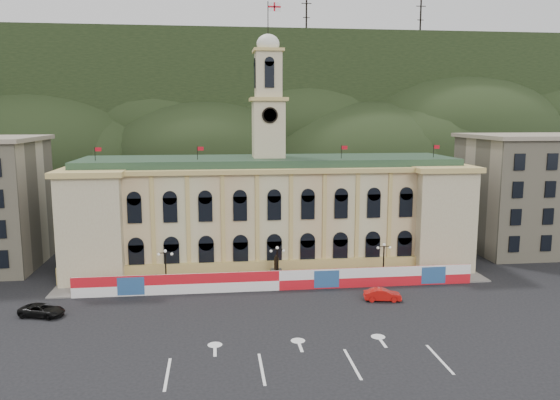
{
  "coord_description": "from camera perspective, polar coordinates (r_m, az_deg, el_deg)",
  "views": [
    {
      "loc": [
        -7.72,
        -50.01,
        21.66
      ],
      "look_at": [
        0.47,
        18.0,
        10.93
      ],
      "focal_mm": 35.0,
      "sensor_mm": 36.0,
      "label": 1
    }
  ],
  "objects": [
    {
      "name": "red_sedan",
      "position": [
        66.19,
        10.66,
        -9.7
      ],
      "size": [
        2.82,
        4.8,
        1.43
      ],
      "primitive_type": "imported",
      "rotation": [
        0.0,
        0.0,
        1.42
      ],
      "color": "red",
      "rests_on": "ground"
    },
    {
      "name": "ground",
      "position": [
        55.04,
        1.81,
        -14.28
      ],
      "size": [
        260.0,
        260.0,
        0.0
      ],
      "primitive_type": "plane",
      "color": "black",
      "rests_on": "ground"
    },
    {
      "name": "statue",
      "position": [
        71.44,
        -0.38,
        -7.75
      ],
      "size": [
        1.4,
        1.4,
        3.72
      ],
      "color": "#595651",
      "rests_on": "ground"
    },
    {
      "name": "black_suv",
      "position": [
        65.63,
        -23.61,
        -10.51
      ],
      "size": [
        4.89,
        6.1,
        1.36
      ],
      "primitive_type": "imported",
      "rotation": [
        0.0,
        0.0,
        1.29
      ],
      "color": "black",
      "rests_on": "ground"
    },
    {
      "name": "lamp_right",
      "position": [
        72.85,
        10.78,
        -6.04
      ],
      "size": [
        1.96,
        0.44,
        5.15
      ],
      "color": "black",
      "rests_on": "ground"
    },
    {
      "name": "lane_markings",
      "position": [
        50.54,
        2.7,
        -16.48
      ],
      "size": [
        26.0,
        10.0,
        0.02
      ],
      "primitive_type": null,
      "color": "white",
      "rests_on": "ground"
    },
    {
      "name": "hoarding_fence",
      "position": [
        68.64,
        -0.05,
        -8.39
      ],
      "size": [
        50.0,
        0.44,
        2.5
      ],
      "color": "red",
      "rests_on": "ground"
    },
    {
      "name": "side_building_right",
      "position": [
        96.31,
        24.98,
        0.71
      ],
      "size": [
        21.0,
        17.0,
        18.6
      ],
      "color": "tan",
      "rests_on": "ground"
    },
    {
      "name": "lamp_left",
      "position": [
        69.82,
        -11.86,
        -6.73
      ],
      "size": [
        1.96,
        0.44,
        5.15
      ],
      "color": "black",
      "rests_on": "ground"
    },
    {
      "name": "hill_ridge",
      "position": [
        172.19,
        -4.33,
        8.15
      ],
      "size": [
        230.0,
        80.0,
        64.0
      ],
      "color": "black",
      "rests_on": "ground"
    },
    {
      "name": "pavement",
      "position": [
        71.53,
        -0.36,
        -8.66
      ],
      "size": [
        56.0,
        5.5,
        0.16
      ],
      "primitive_type": "cube",
      "color": "slate",
      "rests_on": "ground"
    },
    {
      "name": "lamp_center",
      "position": [
        69.96,
        -0.29,
        -6.5
      ],
      "size": [
        1.96,
        0.44,
        5.15
      ],
      "color": "black",
      "rests_on": "ground"
    },
    {
      "name": "city_hall",
      "position": [
        79.23,
        -1.17,
        -1.14
      ],
      "size": [
        56.2,
        17.6,
        37.1
      ],
      "color": "beige",
      "rests_on": "ground"
    }
  ]
}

